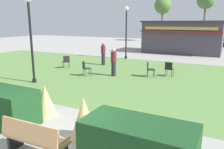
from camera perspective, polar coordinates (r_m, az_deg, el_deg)
The scene contains 18 objects.
lawn_patch at distance 13.41m, azimuth 10.72°, elevation -0.93°, with size 36.00×12.00×0.01m, color #5B8442.
park_bench at distance 5.90m, azimuth -19.03°, elevation -15.01°, with size 1.72×0.59×0.95m.
hedge_left at distance 8.02m, azimuth -25.37°, elevation -7.32°, with size 2.09×1.10×1.14m, color #19421E.
ornamental_grass_behind_left at distance 8.21m, azimuth -16.49°, elevation -6.33°, with size 0.78×0.78×1.08m, color tan.
ornamental_grass_behind_right at distance 6.42m, azimuth -7.09°, elevation -10.81°, with size 0.76×0.76×1.20m, color tan.
lamppost_mid at distance 12.60m, azimuth -19.91°, elevation 10.64°, with size 0.36×0.36×4.52m.
lamppost_far at distance 20.23m, azimuth 3.62°, elevation 11.99°, with size 0.36×0.36×4.52m.
food_kiosk at distance 25.46m, azimuth 17.42°, elevation 9.06°, with size 8.04×4.68×3.35m.
cafe_chair_west at distance 13.92m, azimuth 14.19°, elevation 1.62°, with size 0.46×0.46×0.89m.
cafe_chair_east at distance 13.77m, azimuth -6.71°, elevation 1.81°, with size 0.62×0.62×0.89m.
cafe_chair_center at distance 13.60m, azimuth 9.41°, elevation 1.58°, with size 0.58×0.58×0.89m.
cafe_chair_north at distance 16.34m, azimuth -11.49°, elevation 3.41°, with size 0.62×0.62×0.89m.
person_strolling at distance 17.23m, azimuth -2.20°, elevation 5.27°, with size 0.34×0.34×1.69m.
person_standing at distance 13.61m, azimuth 0.42°, elevation 3.19°, with size 0.34×0.34×1.69m.
parked_car_west_slot at distance 35.48m, azimuth 12.16°, elevation 8.63°, with size 4.35×2.36×1.20m.
parked_car_center_slot at distance 34.39m, azimuth 21.05°, elevation 7.93°, with size 4.36×2.37×1.20m.
tree_left_bg at distance 40.72m, azimuth 22.61°, elevation 16.83°, with size 2.80×2.80×8.04m.
tree_right_bg at distance 40.39m, azimuth 12.67°, elevation 16.54°, with size 2.80×2.80×7.34m.
Camera 1 is at (3.78, -3.46, 3.18)m, focal length 36.26 mm.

